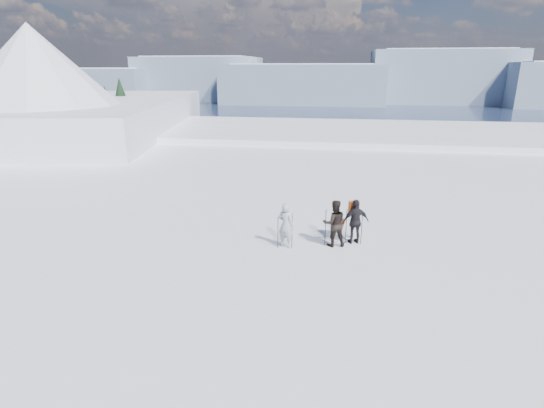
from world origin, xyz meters
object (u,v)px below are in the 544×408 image
Objects in this scene: skier_grey at (286,225)px; skier_pack at (356,222)px; skis_loose at (341,226)px; skier_dark at (334,223)px.

skier_pack reaches higher than skier_grey.
skier_pack is (2.42, 0.73, 0.01)m from skier_grey.
skis_loose is (1.93, 2.38, -0.80)m from skier_grey.
skier_pack is at bearing -73.27° from skis_loose.
skier_pack is at bearing -140.68° from skier_grey.
skier_dark reaches higher than skier_pack.
skier_pack reaches higher than skis_loose.
skier_grey reaches higher than skis_loose.
skis_loose is at bearing -92.73° from skier_pack.
skier_grey is at bearing -2.69° from skier_pack.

